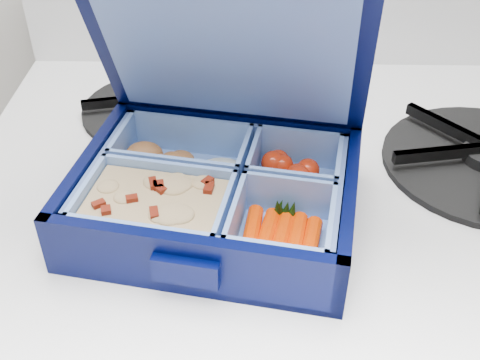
# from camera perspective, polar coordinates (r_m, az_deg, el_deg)

# --- Properties ---
(bento_box) EXTENTS (0.25, 0.21, 0.05)m
(bento_box) POSITION_cam_1_polar(r_m,az_deg,el_deg) (0.48, -2.29, -1.33)
(bento_box) COLOR black
(bento_box) RESTS_ON stove
(burner_grate_rear) EXTENTS (0.19, 0.19, 0.02)m
(burner_grate_rear) POSITION_cam_1_polar(r_m,az_deg,el_deg) (0.64, -7.88, 7.17)
(burner_grate_rear) COLOR black
(burner_grate_rear) RESTS_ON stove
(fork) EXTENTS (0.13, 0.14, 0.01)m
(fork) POSITION_cam_1_polar(r_m,az_deg,el_deg) (0.62, 3.04, 5.42)
(fork) COLOR #AEAEAE
(fork) RESTS_ON stove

